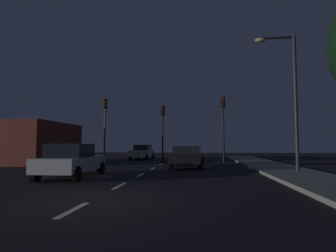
{
  "coord_description": "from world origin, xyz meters",
  "views": [
    {
      "loc": [
        2.85,
        -7.46,
        1.48
      ],
      "look_at": [
        0.53,
        13.98,
        2.92
      ],
      "focal_mm": 30.23,
      "sensor_mm": 36.0,
      "label": 1
    }
  ],
  "objects_px": {
    "traffic_signal_left": "(105,118)",
    "car_stopped_ahead": "(188,156)",
    "traffic_signal_right": "(223,117)",
    "car_adjacent_lane": "(71,161)",
    "street_lamp_right": "(289,89)",
    "car_oncoming_far": "(142,152)",
    "traffic_signal_center": "(163,122)"
  },
  "relations": [
    {
      "from": "traffic_signal_left",
      "to": "car_stopped_ahead",
      "type": "distance_m",
      "value": 9.28
    },
    {
      "from": "car_stopped_ahead",
      "to": "car_adjacent_lane",
      "type": "relative_size",
      "value": 1.07
    },
    {
      "from": "street_lamp_right",
      "to": "car_oncoming_far",
      "type": "bearing_deg",
      "value": 127.0
    },
    {
      "from": "car_adjacent_lane",
      "to": "street_lamp_right",
      "type": "height_order",
      "value": "street_lamp_right"
    },
    {
      "from": "traffic_signal_left",
      "to": "car_stopped_ahead",
      "type": "xyz_separation_m",
      "value": [
        7.3,
        -4.83,
        -3.08
      ]
    },
    {
      "from": "traffic_signal_left",
      "to": "traffic_signal_right",
      "type": "relative_size",
      "value": 1.01
    },
    {
      "from": "car_stopped_ahead",
      "to": "traffic_signal_center",
      "type": "bearing_deg",
      "value": 115.2
    },
    {
      "from": "traffic_signal_center",
      "to": "traffic_signal_right",
      "type": "bearing_deg",
      "value": 0.01
    },
    {
      "from": "traffic_signal_center",
      "to": "traffic_signal_right",
      "type": "distance_m",
      "value": 5.05
    },
    {
      "from": "traffic_signal_left",
      "to": "traffic_signal_right",
      "type": "height_order",
      "value": "traffic_signal_left"
    },
    {
      "from": "car_stopped_ahead",
      "to": "street_lamp_right",
      "type": "xyz_separation_m",
      "value": [
        5.34,
        -3.75,
        3.6
      ]
    },
    {
      "from": "traffic_signal_center",
      "to": "traffic_signal_right",
      "type": "height_order",
      "value": "traffic_signal_right"
    },
    {
      "from": "traffic_signal_left",
      "to": "car_oncoming_far",
      "type": "height_order",
      "value": "traffic_signal_left"
    },
    {
      "from": "street_lamp_right",
      "to": "traffic_signal_right",
      "type": "bearing_deg",
      "value": 106.77
    },
    {
      "from": "traffic_signal_left",
      "to": "traffic_signal_center",
      "type": "distance_m",
      "value": 5.04
    },
    {
      "from": "car_stopped_ahead",
      "to": "car_oncoming_far",
      "type": "xyz_separation_m",
      "value": [
        -5.05,
        10.04,
        0.03
      ]
    },
    {
      "from": "traffic_signal_right",
      "to": "car_adjacent_lane",
      "type": "bearing_deg",
      "value": -124.76
    },
    {
      "from": "traffic_signal_center",
      "to": "car_adjacent_lane",
      "type": "xyz_separation_m",
      "value": [
        -2.74,
        -11.19,
        -2.61
      ]
    },
    {
      "from": "traffic_signal_center",
      "to": "car_adjacent_lane",
      "type": "relative_size",
      "value": 1.19
    },
    {
      "from": "street_lamp_right",
      "to": "car_adjacent_lane",
      "type": "bearing_deg",
      "value": -165.85
    },
    {
      "from": "traffic_signal_right",
      "to": "car_stopped_ahead",
      "type": "xyz_separation_m",
      "value": [
        -2.76,
        -4.83,
        -3.06
      ]
    },
    {
      "from": "traffic_signal_left",
      "to": "car_stopped_ahead",
      "type": "height_order",
      "value": "traffic_signal_left"
    },
    {
      "from": "traffic_signal_left",
      "to": "street_lamp_right",
      "type": "bearing_deg",
      "value": -34.17
    },
    {
      "from": "car_stopped_ahead",
      "to": "car_adjacent_lane",
      "type": "distance_m",
      "value": 8.1
    },
    {
      "from": "car_adjacent_lane",
      "to": "street_lamp_right",
      "type": "xyz_separation_m",
      "value": [
        10.35,
        2.61,
        3.56
      ]
    },
    {
      "from": "traffic_signal_left",
      "to": "car_adjacent_lane",
      "type": "relative_size",
      "value": 1.35
    },
    {
      "from": "car_adjacent_lane",
      "to": "street_lamp_right",
      "type": "distance_m",
      "value": 11.25
    },
    {
      "from": "car_adjacent_lane",
      "to": "traffic_signal_right",
      "type": "bearing_deg",
      "value": 55.24
    },
    {
      "from": "car_stopped_ahead",
      "to": "car_oncoming_far",
      "type": "height_order",
      "value": "car_oncoming_far"
    },
    {
      "from": "street_lamp_right",
      "to": "traffic_signal_center",
      "type": "bearing_deg",
      "value": 131.59
    },
    {
      "from": "car_adjacent_lane",
      "to": "car_oncoming_far",
      "type": "distance_m",
      "value": 16.41
    },
    {
      "from": "traffic_signal_center",
      "to": "traffic_signal_left",
      "type": "bearing_deg",
      "value": 179.98
    }
  ]
}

